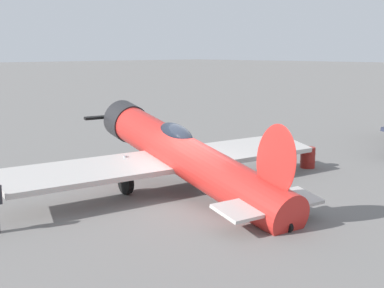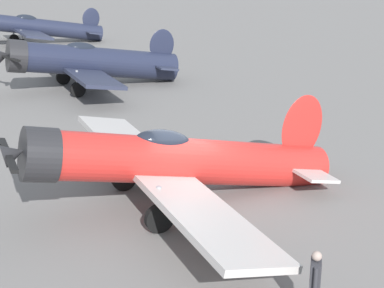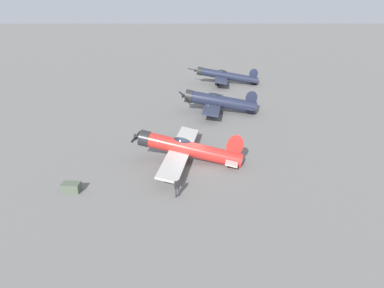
{
  "view_description": "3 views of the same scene",
  "coord_description": "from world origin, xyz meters",
  "px_view_note": "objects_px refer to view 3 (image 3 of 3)",
  "views": [
    {
      "loc": [
        12.5,
        12.62,
        4.84
      ],
      "look_at": [
        -0.0,
        0.0,
        1.8
      ],
      "focal_mm": 51.31,
      "sensor_mm": 36.0,
      "label": 1
    },
    {
      "loc": [
        13.55,
        -8.66,
        7.14
      ],
      "look_at": [
        -0.0,
        0.0,
        1.8
      ],
      "focal_mm": 53.68,
      "sensor_mm": 36.0,
      "label": 2
    },
    {
      "loc": [
        31.08,
        -0.09,
        14.1
      ],
      "look_at": [
        -0.0,
        0.0,
        1.8
      ],
      "focal_mm": 34.51,
      "sensor_mm": 36.0,
      "label": 3
    }
  ],
  "objects_px": {
    "airplane_mid_apron": "(218,102)",
    "airplane_far_line": "(225,76)",
    "ground_crew_mechanic": "(177,186)",
    "fuel_drum": "(193,133)",
    "equipment_crate": "(71,187)",
    "airplane_foreground": "(187,149)"
  },
  "relations": [
    {
      "from": "airplane_mid_apron",
      "to": "airplane_far_line",
      "type": "height_order",
      "value": "airplane_mid_apron"
    },
    {
      "from": "airplane_mid_apron",
      "to": "ground_crew_mechanic",
      "type": "bearing_deg",
      "value": 86.13
    },
    {
      "from": "ground_crew_mechanic",
      "to": "fuel_drum",
      "type": "distance_m",
      "value": 13.16
    },
    {
      "from": "airplane_far_line",
      "to": "fuel_drum",
      "type": "bearing_deg",
      "value": 82.62
    },
    {
      "from": "ground_crew_mechanic",
      "to": "fuel_drum",
      "type": "relative_size",
      "value": 1.79
    },
    {
      "from": "airplane_far_line",
      "to": "equipment_crate",
      "type": "xyz_separation_m",
      "value": [
        38.8,
        -15.35,
        -1.12
      ]
    },
    {
      "from": "equipment_crate",
      "to": "airplane_mid_apron",
      "type": "bearing_deg",
      "value": 149.03
    },
    {
      "from": "airplane_foreground",
      "to": "airplane_far_line",
      "type": "relative_size",
      "value": 1.0
    },
    {
      "from": "airplane_mid_apron",
      "to": "airplane_far_line",
      "type": "xyz_separation_m",
      "value": [
        -17.31,
        2.46,
        -0.0
      ]
    },
    {
      "from": "airplane_mid_apron",
      "to": "equipment_crate",
      "type": "xyz_separation_m",
      "value": [
        21.48,
        -12.89,
        -1.12
      ]
    },
    {
      "from": "ground_crew_mechanic",
      "to": "equipment_crate",
      "type": "distance_m",
      "value": 8.36
    },
    {
      "from": "ground_crew_mechanic",
      "to": "airplane_foreground",
      "type": "bearing_deg",
      "value": 128.89
    },
    {
      "from": "airplane_foreground",
      "to": "equipment_crate",
      "type": "xyz_separation_m",
      "value": [
        5.66,
        -8.94,
        -0.95
      ]
    },
    {
      "from": "airplane_mid_apron",
      "to": "equipment_crate",
      "type": "height_order",
      "value": "airplane_mid_apron"
    },
    {
      "from": "ground_crew_mechanic",
      "to": "fuel_drum",
      "type": "height_order",
      "value": "ground_crew_mechanic"
    },
    {
      "from": "airplane_far_line",
      "to": "equipment_crate",
      "type": "height_order",
      "value": "airplane_far_line"
    },
    {
      "from": "ground_crew_mechanic",
      "to": "equipment_crate",
      "type": "height_order",
      "value": "ground_crew_mechanic"
    },
    {
      "from": "equipment_crate",
      "to": "airplane_foreground",
      "type": "bearing_deg",
      "value": 122.31
    },
    {
      "from": "airplane_mid_apron",
      "to": "ground_crew_mechanic",
      "type": "xyz_separation_m",
      "value": [
        22.29,
        -4.59,
        -0.56
      ]
    },
    {
      "from": "airplane_mid_apron",
      "to": "airplane_far_line",
      "type": "bearing_deg",
      "value": -90.32
    },
    {
      "from": "airplane_far_line",
      "to": "fuel_drum",
      "type": "relative_size",
      "value": 14.27
    },
    {
      "from": "airplane_foreground",
      "to": "fuel_drum",
      "type": "bearing_deg",
      "value": -86.41
    }
  ]
}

